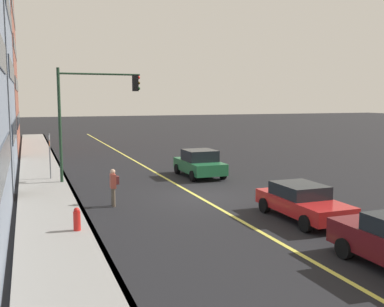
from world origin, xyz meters
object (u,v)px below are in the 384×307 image
traffic_light_mast (91,105)px  street_sign_post (50,153)px  fire_hydrant (77,221)px  car_red (302,201)px  car_green (199,163)px  pedestrian_with_backpack (114,185)px

traffic_light_mast → street_sign_post: (1.28, 2.13, -2.67)m
traffic_light_mast → fire_hydrant: 10.25m
fire_hydrant → street_sign_post: bearing=1.6°
street_sign_post → fire_hydrant: (-10.64, -0.31, -1.11)m
car_red → car_green: bearing=1.3°
street_sign_post → traffic_light_mast: bearing=-121.1°
car_red → car_green: 10.09m
pedestrian_with_backpack → street_sign_post: (7.09, 2.21, 0.64)m
car_red → pedestrian_with_backpack: bearing=54.4°
car_red → traffic_light_mast: traffic_light_mast is taller
street_sign_post → fire_hydrant: bearing=-178.4°
car_green → fire_hydrant: 12.13m
car_green → street_sign_post: bearing=79.5°
pedestrian_with_backpack → traffic_light_mast: bearing=0.8°
car_red → street_sign_post: (11.62, 8.54, 0.88)m
car_red → car_green: size_ratio=1.05×
car_green → pedestrian_with_backpack: 8.25m
car_green → pedestrian_with_backpack: (-5.55, 6.10, 0.14)m
pedestrian_with_backpack → fire_hydrant: (-3.55, 1.91, -0.47)m
car_green → street_sign_post: 8.49m
car_green → pedestrian_with_backpack: pedestrian_with_backpack is taller
car_red → street_sign_post: bearing=36.3°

